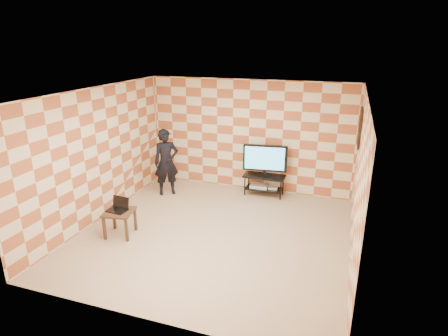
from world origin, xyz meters
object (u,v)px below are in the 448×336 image
at_px(tv_stand, 264,181).
at_px(tv, 265,159).
at_px(person, 166,162).
at_px(side_table, 119,215).

distance_m(tv_stand, tv, 0.55).
height_order(tv, person, person).
height_order(side_table, person, person).
relative_size(tv_stand, tv, 0.95).
height_order(tv, side_table, tv).
bearing_deg(side_table, tv_stand, 52.12).
xyz_separation_m(tv_stand, tv, (-0.00, -0.00, 0.55)).
distance_m(tv, person, 2.34).
height_order(tv_stand, tv, tv).
xyz_separation_m(tv_stand, side_table, (-2.17, -2.79, 0.05)).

